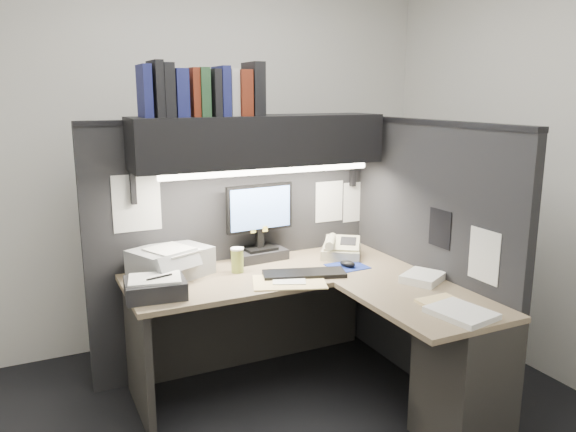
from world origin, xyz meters
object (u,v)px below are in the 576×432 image
at_px(printer, 171,262).
at_px(notebook_stack, 155,288).
at_px(keyboard, 304,274).
at_px(telephone, 341,249).
at_px(coffee_cup, 237,261).
at_px(desk, 365,342).
at_px(overhead_shelf, 260,140).
at_px(monitor, 260,230).

bearing_deg(printer, notebook_stack, -141.20).
relative_size(keyboard, printer, 1.20).
bearing_deg(keyboard, telephone, 48.94).
height_order(telephone, coffee_cup, coffee_cup).
bearing_deg(desk, printer, 139.40).
bearing_deg(coffee_cup, overhead_shelf, 30.38).
distance_m(monitor, keyboard, 0.47).
xyz_separation_m(overhead_shelf, keyboard, (0.13, -0.35, -0.76)).
xyz_separation_m(desk, coffee_cup, (-0.50, 0.63, 0.36)).
xyz_separation_m(overhead_shelf, coffee_cup, (-0.20, -0.12, -0.70)).
bearing_deg(monitor, printer, -178.14).
relative_size(monitor, coffee_cup, 3.51).
bearing_deg(notebook_stack, desk, -22.65).
relative_size(keyboard, coffee_cup, 3.47).
xyz_separation_m(keyboard, telephone, (0.40, 0.25, 0.04)).
relative_size(desk, printer, 4.21).
relative_size(monitor, telephone, 1.90).
xyz_separation_m(monitor, notebook_stack, (-0.76, -0.38, -0.15)).
xyz_separation_m(monitor, telephone, (0.51, -0.17, -0.14)).
relative_size(overhead_shelf, keyboard, 3.21).
height_order(desk, notebook_stack, notebook_stack).
height_order(desk, coffee_cup, coffee_cup).
relative_size(overhead_shelf, coffee_cup, 11.13).
bearing_deg(overhead_shelf, keyboard, -70.34).
bearing_deg(coffee_cup, telephone, 1.14).
distance_m(overhead_shelf, coffee_cup, 0.74).
bearing_deg(overhead_shelf, printer, -179.93).
xyz_separation_m(desk, overhead_shelf, (-0.30, 0.75, 1.06)).
bearing_deg(keyboard, overhead_shelf, 126.94).
distance_m(overhead_shelf, notebook_stack, 1.08).
height_order(overhead_shelf, coffee_cup, overhead_shelf).
xyz_separation_m(overhead_shelf, monitor, (0.02, 0.07, -0.57)).
bearing_deg(monitor, overhead_shelf, -113.36).
bearing_deg(printer, keyboard, -50.59).
distance_m(desk, printer, 1.21).
xyz_separation_m(telephone, notebook_stack, (-1.27, -0.21, -0.00)).
bearing_deg(coffee_cup, desk, -51.48).
bearing_deg(desk, telephone, 70.64).
distance_m(coffee_cup, notebook_stack, 0.57).
bearing_deg(monitor, telephone, -23.23).
bearing_deg(printer, overhead_shelf, -23.89).
bearing_deg(monitor, notebook_stack, -157.76).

